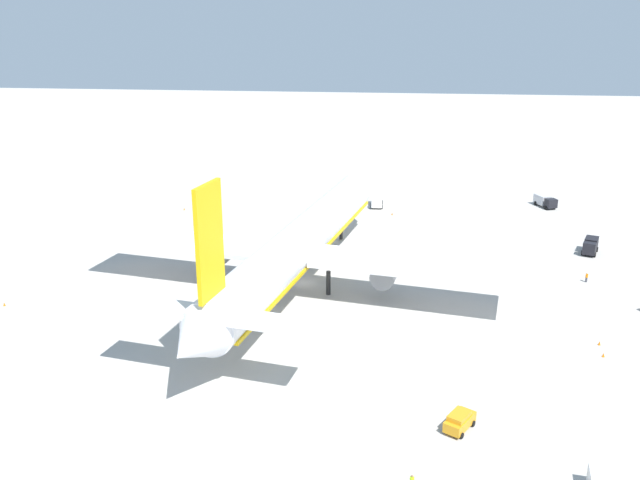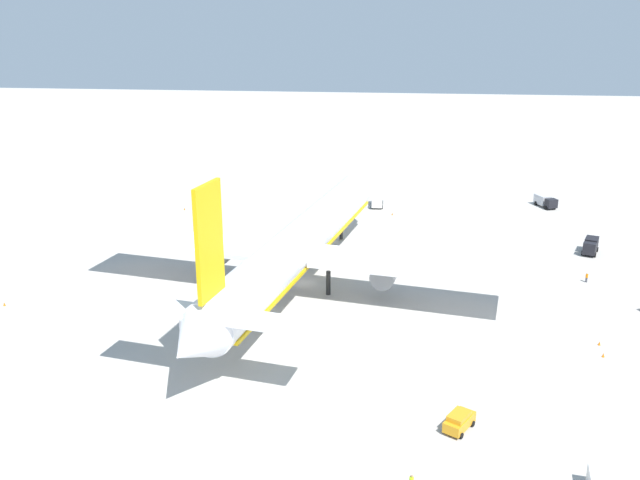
# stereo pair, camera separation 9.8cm
# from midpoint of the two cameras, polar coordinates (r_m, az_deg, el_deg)

# --- Properties ---
(ground_plane) EXTENTS (600.00, 600.00, 0.00)m
(ground_plane) POSITION_cam_midpoint_polar(r_m,az_deg,el_deg) (107.91, -1.50, -3.67)
(ground_plane) COLOR #ADA8A0
(airliner) EXTENTS (79.65, 67.57, 23.68)m
(airliner) POSITION_cam_midpoint_polar(r_m,az_deg,el_deg) (104.34, -1.76, -0.35)
(airliner) COLOR white
(airliner) RESTS_ON ground
(service_truck_0) EXTENTS (6.37, 2.80, 2.33)m
(service_truck_0) POSITION_cam_midpoint_polar(r_m,az_deg,el_deg) (152.42, 4.93, 3.39)
(service_truck_0) COLOR white
(service_truck_0) RESTS_ON ground
(service_truck_1) EXTENTS (6.51, 4.55, 2.52)m
(service_truck_1) POSITION_cam_midpoint_polar(r_m,az_deg,el_deg) (159.68, 18.72, 3.19)
(service_truck_1) COLOR black
(service_truck_1) RESTS_ON ground
(service_truck_3) EXTENTS (5.63, 3.84, 2.73)m
(service_truck_3) POSITION_cam_midpoint_polar(r_m,az_deg,el_deg) (130.37, 22.16, -0.43)
(service_truck_3) COLOR black
(service_truck_3) RESTS_ON ground
(service_van) EXTENTS (4.42, 3.64, 1.97)m
(service_van) POSITION_cam_midpoint_polar(r_m,az_deg,el_deg) (72.67, 11.86, -14.88)
(service_van) COLOR orange
(service_van) RESTS_ON ground
(baggage_cart_0) EXTENTS (2.51, 3.01, 1.49)m
(baggage_cart_0) POSITION_cam_midpoint_polar(r_m,az_deg,el_deg) (159.33, 2.24, 3.90)
(baggage_cart_0) COLOR #26598C
(baggage_cart_0) RESTS_ON ground
(ground_worker_2) EXTENTS (0.47, 0.47, 1.63)m
(ground_worker_2) POSITION_cam_midpoint_polar(r_m,az_deg,el_deg) (116.12, 21.86, -2.99)
(ground_worker_2) COLOR #3F3F47
(ground_worker_2) RESTS_ON ground
(traffic_cone_0) EXTENTS (0.36, 0.36, 0.55)m
(traffic_cone_0) POSITION_cam_midpoint_polar(r_m,az_deg,el_deg) (145.96, 6.22, 2.24)
(traffic_cone_0) COLOR orange
(traffic_cone_0) RESTS_ON ground
(traffic_cone_1) EXTENTS (0.36, 0.36, 0.55)m
(traffic_cone_1) POSITION_cam_midpoint_polar(r_m,az_deg,el_deg) (95.19, 22.80, -8.14)
(traffic_cone_1) COLOR orange
(traffic_cone_1) RESTS_ON ground
(traffic_cone_2) EXTENTS (0.36, 0.36, 0.55)m
(traffic_cone_2) POSITION_cam_midpoint_polar(r_m,az_deg,el_deg) (109.84, -25.36, -4.97)
(traffic_cone_2) COLOR orange
(traffic_cone_2) RESTS_ON ground
(traffic_cone_3) EXTENTS (0.36, 0.36, 0.55)m
(traffic_cone_3) POSITION_cam_midpoint_polar(r_m,az_deg,el_deg) (92.25, 23.09, -9.04)
(traffic_cone_3) COLOR orange
(traffic_cone_3) RESTS_ON ground
(traffic_cone_4) EXTENTS (0.36, 0.36, 0.55)m
(traffic_cone_4) POSITION_cam_midpoint_polar(r_m,az_deg,el_deg) (152.02, -11.50, 2.62)
(traffic_cone_4) COLOR orange
(traffic_cone_4) RESTS_ON ground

